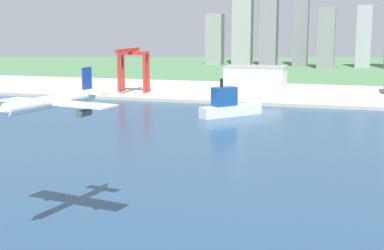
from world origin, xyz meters
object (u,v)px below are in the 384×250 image
(ferry_boat, at_px, (229,106))
(warehouse_main, at_px, (256,77))
(airplane_landing, at_px, (52,102))
(port_crane_red, at_px, (132,60))

(ferry_boat, relative_size, warehouse_main, 0.74)
(airplane_landing, bearing_deg, warehouse_main, 90.47)
(airplane_landing, relative_size, ferry_boat, 1.02)
(warehouse_main, bearing_deg, port_crane_red, -147.26)
(ferry_boat, distance_m, warehouse_main, 143.34)
(airplane_landing, bearing_deg, ferry_boat, 88.89)
(ferry_boat, xyz_separation_m, port_crane_red, (-100.01, 83.24, 22.29))
(airplane_landing, height_order, warehouse_main, airplane_landing)
(ferry_boat, height_order, warehouse_main, ferry_boat)
(airplane_landing, xyz_separation_m, warehouse_main, (-2.91, 352.82, -24.78))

